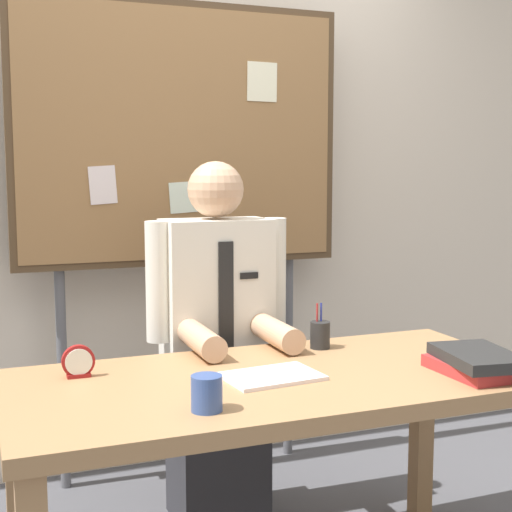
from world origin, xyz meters
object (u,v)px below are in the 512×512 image
bulletin_board (181,141)px  desk_clock (78,363)px  open_notebook (272,376)px  pen_holder (320,335)px  person (218,357)px  coffee_mug (207,393)px  book_stack (475,362)px  desk (277,404)px

bulletin_board → desk_clock: (-0.57, -0.86, -0.70)m
open_notebook → pen_holder: pen_holder is taller
person → coffee_mug: 0.88m
desk_clock → coffee_mug: size_ratio=1.05×
person → desk_clock: size_ratio=14.01×
person → book_stack: size_ratio=4.32×
pen_holder → book_stack: bearing=-57.5°
book_stack → person: bearing=126.0°
book_stack → desk_clock: (-1.14, 0.41, 0.01)m
open_notebook → desk_clock: (-0.54, 0.22, 0.04)m
person → book_stack: 0.98m
open_notebook → pen_holder: (0.30, 0.28, 0.04)m
coffee_mug → person: bearing=69.9°
person → book_stack: bearing=-54.0°
bulletin_board → open_notebook: size_ratio=7.28×
bulletin_board → desk_clock: 1.25m
bulletin_board → coffee_mug: bulletin_board is taller
book_stack → desk_clock: bearing=160.3°
person → book_stack: (0.57, -0.79, 0.13)m
desk → open_notebook: size_ratio=5.74×
book_stack → desk_clock: desk_clock is taller
desk → desk_clock: size_ratio=16.37×
person → desk_clock: bearing=-146.3°
coffee_mug → desk_clock: bearing=121.7°
bulletin_board → book_stack: (0.57, -1.27, -0.71)m
person → desk_clock: (-0.57, -0.38, 0.13)m
desk_clock → pen_holder: 0.85m
book_stack → bulletin_board: bearing=114.3°
bulletin_board → desk_clock: bulletin_board is taller
person → open_notebook: person is taller
bulletin_board → open_notebook: (-0.03, -1.09, -0.74)m
bulletin_board → pen_holder: (0.28, -0.80, -0.70)m
bulletin_board → coffee_mug: 1.51m
bulletin_board → pen_holder: bearing=-71.1°
pen_holder → open_notebook: bearing=-136.8°
desk → coffee_mug: size_ratio=17.12×
desk → bulletin_board: size_ratio=0.79×
bulletin_board → open_notebook: 1.31m
book_stack → desk_clock: 1.22m
desk_clock → book_stack: bearing=-19.7°
desk_clock → coffee_mug: bearing=-58.3°
coffee_mug → book_stack: bearing=1.8°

